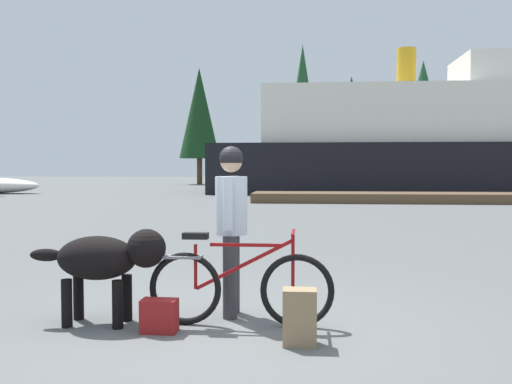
% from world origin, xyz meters
% --- Properties ---
extents(ground_plane, '(160.00, 160.00, 0.00)m').
position_xyz_m(ground_plane, '(0.00, 0.00, 0.00)').
color(ground_plane, '#595B5B').
extents(bicycle, '(1.74, 0.44, 0.90)m').
position_xyz_m(bicycle, '(0.13, 0.11, 0.38)').
color(bicycle, black).
rests_on(bicycle, ground_plane).
extents(person_cyclist, '(0.32, 0.53, 1.69)m').
position_xyz_m(person_cyclist, '(0.01, 0.48, 1.02)').
color(person_cyclist, '#333338').
rests_on(person_cyclist, ground_plane).
extents(dog, '(1.32, 0.49, 0.91)m').
position_xyz_m(dog, '(-1.12, 0.07, 0.62)').
color(dog, black).
rests_on(dog, ground_plane).
extents(backpack, '(0.28, 0.20, 0.47)m').
position_xyz_m(backpack, '(0.70, -0.39, 0.23)').
color(backpack, '#8C7251').
rests_on(backpack, ground_plane).
extents(handbag_pannier, '(0.33, 0.19, 0.30)m').
position_xyz_m(handbag_pannier, '(-0.56, -0.15, 0.15)').
color(handbag_pannier, maroon).
rests_on(handbag_pannier, ground_plane).
extents(dock_pier, '(18.42, 2.50, 0.40)m').
position_xyz_m(dock_pier, '(7.66, 18.93, 0.20)').
color(dock_pier, brown).
rests_on(dock_pier, ground_plane).
extents(ferry_boat, '(29.28, 8.23, 8.37)m').
position_xyz_m(ferry_boat, '(10.13, 28.38, 2.91)').
color(ferry_boat, black).
rests_on(ferry_boat, ground_plane).
extents(pine_tree_far_left, '(3.44, 3.44, 9.95)m').
position_xyz_m(pine_tree_far_left, '(-8.43, 42.23, 6.08)').
color(pine_tree_far_left, '#4C331E').
rests_on(pine_tree_far_left, ground_plane).
extents(pine_tree_center, '(2.98, 2.98, 11.99)m').
position_xyz_m(pine_tree_center, '(0.34, 43.37, 7.24)').
color(pine_tree_center, '#4C331E').
rests_on(pine_tree_center, ground_plane).
extents(pine_tree_far_right, '(4.14, 4.14, 10.04)m').
position_xyz_m(pine_tree_far_right, '(10.02, 41.22, 6.05)').
color(pine_tree_far_right, '#4C331E').
rests_on(pine_tree_far_right, ground_plane).
extents(pine_tree_mid_back, '(4.03, 4.03, 9.92)m').
position_xyz_m(pine_tree_mid_back, '(4.84, 47.92, 6.43)').
color(pine_tree_mid_back, '#4C331E').
rests_on(pine_tree_mid_back, ground_plane).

